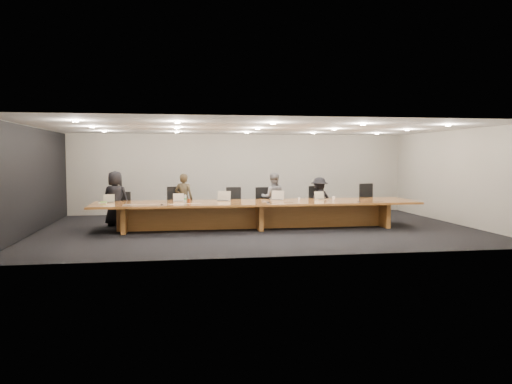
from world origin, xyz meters
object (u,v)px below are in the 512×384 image
chair_far_left (124,208)px  paper_cup_near (299,199)px  laptop_d (277,195)px  person_d (319,200)px  chair_left (178,205)px  person_b (184,199)px  mic_center (268,202)px  paper_cup_far (334,198)px  laptop_a (109,198)px  chair_mid_left (235,205)px  person_c (273,198)px  amber_mug (189,201)px  laptop_b (179,197)px  mic_right (359,201)px  mic_left (162,205)px  av_box (127,205)px  conference_table (258,210)px  chair_far_right (370,201)px  laptop_e (321,195)px  chair_right (317,204)px  water_bottle (185,199)px  person_a (115,198)px  laptop_c (223,196)px  chair_mid_right (265,205)px

chair_far_left → paper_cup_near: 5.10m
laptop_d → person_d: bearing=51.7°
chair_left → person_b: (0.19, 0.07, 0.19)m
mic_center → paper_cup_far: bearing=18.6°
person_b → mic_center: person_b is taller
laptop_a → paper_cup_far: 6.35m
chair_mid_left → person_c: person_c is taller
paper_cup_far → chair_far_left: bearing=171.0°
laptop_d → amber_mug: 2.54m
chair_left → laptop_b: chair_left is taller
person_d → mic_center: (-1.89, -1.57, 0.08)m
chair_mid_left → mic_right: chair_mid_left is taller
laptop_b → mic_left: bearing=-116.4°
laptop_a → paper_cup_near: size_ratio=3.75×
chair_left → av_box: (-1.27, -1.81, 0.20)m
conference_table → chair_far_right: chair_far_right is taller
laptop_a → person_d: bearing=5.1°
av_box → mic_center: same height
laptop_e → mic_center: laptop_e is taller
paper_cup_far → paper_cup_near: bearing=-178.5°
laptop_a → laptop_d: bearing=-1.9°
chair_right → mic_center: size_ratio=9.07×
chair_far_left → amber_mug: bearing=-44.0°
water_bottle → mic_center: 2.27m
water_bottle → conference_table: bearing=-1.2°
person_a → mic_left: (1.37, -1.75, -0.03)m
chair_far_right → paper_cup_near: 2.84m
chair_left → mic_right: chair_left is taller
conference_table → mic_right: (2.76, -0.53, 0.24)m
person_c → laptop_c: bearing=36.4°
conference_table → chair_far_left: bearing=161.9°
conference_table → mic_center: 0.54m
chair_right → paper_cup_near: size_ratio=13.84×
laptop_c → paper_cup_far: laptop_c is taller
chair_left → chair_right: size_ratio=1.02×
paper_cup_far → laptop_b: bearing=179.0°
chair_mid_right → laptop_b: size_ratio=3.65×
chair_far_left → laptop_d: bearing=-22.3°
chair_right → laptop_e: chair_right is taller
chair_far_left → paper_cup_far: chair_far_left is taller
person_c → mic_center: person_c is taller
person_c → person_b: bearing=6.6°
water_bottle → mic_center: water_bottle is taller
laptop_b → mic_right: 5.02m
laptop_a → person_c: bearing=7.5°
laptop_e → mic_center: 1.91m
laptop_a → mic_center: 4.34m
av_box → mic_right: bearing=13.0°
person_d → laptop_d: (-1.49, -0.78, 0.21)m
paper_cup_near → conference_table: bearing=-169.3°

